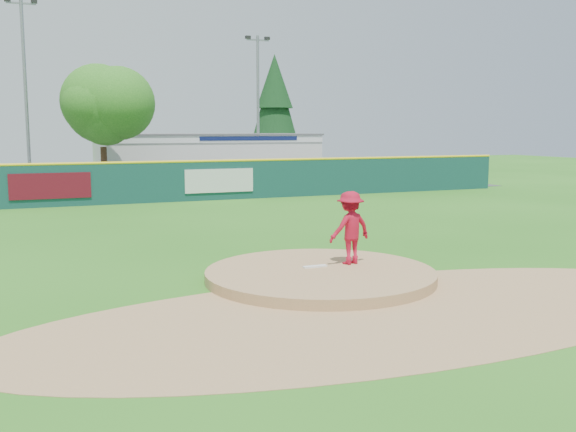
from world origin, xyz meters
name	(u,v)px	position (x,y,z in m)	size (l,w,h in m)	color
ground	(320,280)	(0.00, 0.00, 0.00)	(120.00, 120.00, 0.00)	#286B19
pitchers_mound	(320,280)	(0.00, 0.00, 0.00)	(5.50, 5.50, 0.50)	#9E774C
pitching_rubber	(315,266)	(0.00, 0.30, 0.27)	(0.60, 0.15, 0.04)	white
infield_dirt_arc	(386,312)	(0.00, -3.00, 0.01)	(15.40, 15.40, 0.01)	#9E774C
parking_lot	(134,187)	(0.00, 27.00, 0.01)	(44.00, 16.00, 0.02)	#38383A
pitcher	(350,228)	(0.99, 0.36, 1.16)	(1.17, 0.67, 1.82)	#A40E25
van	(81,184)	(-3.48, 22.86, 0.67)	(2.17, 4.71, 1.31)	silver
pool_building_grp	(206,156)	(6.00, 31.99, 1.66)	(15.20, 8.20, 3.31)	silver
fence_banners	(139,183)	(-1.21, 17.92, 1.00)	(11.72, 0.04, 1.20)	maroon
outfield_fence	(164,180)	(0.00, 18.00, 1.09)	(40.00, 0.14, 2.07)	#123C3A
deciduous_tree	(102,113)	(-2.00, 25.00, 4.55)	(5.60, 5.60, 7.36)	#382314
conifer_tree	(275,106)	(13.00, 36.00, 5.54)	(4.40, 4.40, 9.50)	#382314
light_pole_left	(25,87)	(-6.00, 27.00, 6.05)	(1.75, 0.25, 11.00)	gray
light_pole_right	(258,101)	(9.00, 29.00, 5.54)	(1.75, 0.25, 10.00)	gray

